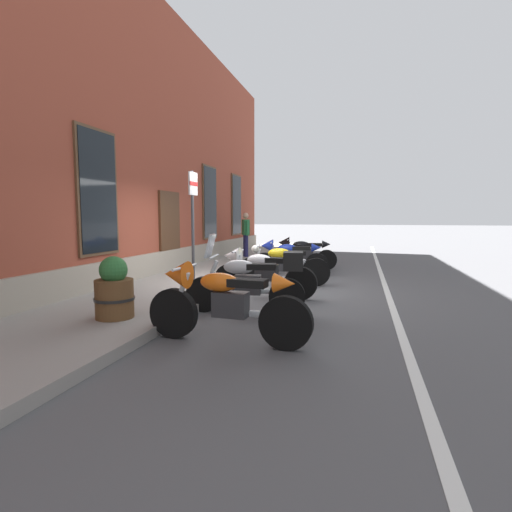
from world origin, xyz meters
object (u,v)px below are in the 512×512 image
at_px(motorcycle_orange_sport, 221,300).
at_px(motorcycle_black_sport, 302,252).
at_px(motorcycle_silver_touring, 252,280).
at_px(parking_sign, 193,214).
at_px(motorcycle_blue_sport, 288,256).
at_px(pedestrian_striped_shirt, 246,232).
at_px(motorcycle_white_sport, 260,270).
at_px(barrel_planter, 114,291).
at_px(motorcycle_yellow_naked, 282,265).

bearing_deg(motorcycle_orange_sport, motorcycle_black_sport, 0.25).
bearing_deg(motorcycle_orange_sport, motorcycle_silver_touring, 1.53).
bearing_deg(motorcycle_silver_touring, parking_sign, 58.01).
xyz_separation_m(motorcycle_blue_sport, motorcycle_black_sport, (1.37, -0.18, 0.00)).
bearing_deg(pedestrian_striped_shirt, parking_sign, -172.30).
height_order(motorcycle_silver_touring, pedestrian_striped_shirt, pedestrian_striped_shirt).
height_order(motorcycle_blue_sport, motorcycle_black_sport, motorcycle_blue_sport).
distance_m(motorcycle_white_sport, barrel_planter, 3.06).
bearing_deg(motorcycle_yellow_naked, motorcycle_white_sport, 173.00).
bearing_deg(motorcycle_silver_touring, barrel_planter, 128.34).
relative_size(motorcycle_silver_touring, motorcycle_blue_sport, 0.99).
relative_size(motorcycle_silver_touring, motorcycle_black_sport, 1.02).
bearing_deg(motorcycle_yellow_naked, parking_sign, 141.26).
distance_m(motorcycle_white_sport, parking_sign, 1.74).
relative_size(motorcycle_orange_sport, motorcycle_white_sport, 1.03).
height_order(motorcycle_blue_sport, parking_sign, parking_sign).
distance_m(motorcycle_orange_sport, motorcycle_black_sport, 7.22).
relative_size(motorcycle_white_sport, motorcycle_yellow_naked, 0.99).
relative_size(motorcycle_white_sport, barrel_planter, 2.36).
distance_m(motorcycle_silver_touring, barrel_planter, 2.17).
bearing_deg(parking_sign, motorcycle_silver_touring, -121.99).
bearing_deg(barrel_planter, motorcycle_silver_touring, -51.66).
distance_m(motorcycle_orange_sport, parking_sign, 3.13).
distance_m(pedestrian_striped_shirt, parking_sign, 6.72).
distance_m(motorcycle_blue_sport, pedestrian_striped_shirt, 3.99).
bearing_deg(barrel_planter, pedestrian_striped_shirt, 4.20).
xyz_separation_m(parking_sign, barrel_planter, (-2.26, 0.24, -1.14)).
bearing_deg(motorcycle_orange_sport, barrel_planter, 81.54).
xyz_separation_m(motorcycle_orange_sport, motorcycle_white_sport, (2.91, 0.23, -0.02)).
distance_m(motorcycle_orange_sport, barrel_planter, 1.77).
bearing_deg(motorcycle_black_sport, parking_sign, 162.63).
height_order(motorcycle_white_sport, motorcycle_yellow_naked, motorcycle_white_sport).
distance_m(motorcycle_orange_sport, motorcycle_white_sport, 2.92).
height_order(motorcycle_silver_touring, motorcycle_yellow_naked, motorcycle_silver_touring).
bearing_deg(motorcycle_white_sport, parking_sign, 107.32).
xyz_separation_m(motorcycle_yellow_naked, motorcycle_black_sport, (2.90, -0.03, 0.07)).
distance_m(motorcycle_orange_sport, motorcycle_blue_sport, 5.85).
relative_size(motorcycle_white_sport, pedestrian_striped_shirt, 1.33).
relative_size(motorcycle_silver_touring, parking_sign, 0.85).
xyz_separation_m(motorcycle_white_sport, barrel_planter, (-2.65, 1.51, -0.01)).
bearing_deg(parking_sign, motorcycle_orange_sport, -149.19).
height_order(motorcycle_blue_sport, pedestrian_striped_shirt, pedestrian_striped_shirt).
relative_size(motorcycle_yellow_naked, barrel_planter, 2.40).
bearing_deg(motorcycle_white_sport, motorcycle_blue_sport, -0.43).
bearing_deg(motorcycle_orange_sport, pedestrian_striped_shirt, 14.69).
bearing_deg(motorcycle_yellow_naked, motorcycle_silver_touring, -179.65).
bearing_deg(motorcycle_black_sport, motorcycle_blue_sport, 172.61).
height_order(motorcycle_orange_sport, motorcycle_blue_sport, motorcycle_orange_sport).
bearing_deg(motorcycle_black_sport, motorcycle_yellow_naked, 179.44).
xyz_separation_m(motorcycle_silver_touring, motorcycle_blue_sport, (4.24, 0.17, -0.01)).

